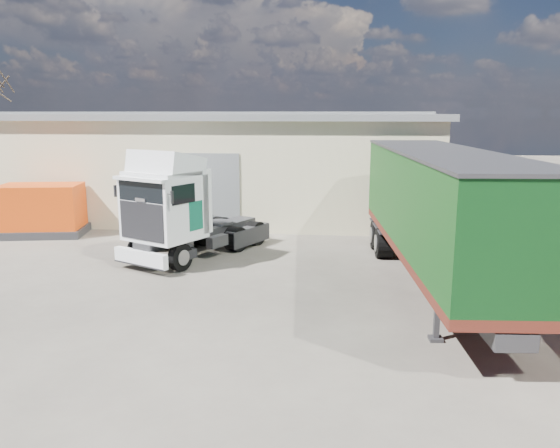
# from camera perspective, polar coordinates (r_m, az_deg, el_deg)

# --- Properties ---
(ground) EXTENTS (120.00, 120.00, 0.00)m
(ground) POSITION_cam_1_polar(r_m,az_deg,el_deg) (15.50, -11.11, -8.86)
(ground) COLOR #2A2822
(ground) RESTS_ON ground
(warehouse) EXTENTS (30.60, 12.60, 5.42)m
(warehouse) POSITION_cam_1_polar(r_m,az_deg,el_deg) (31.75, -12.96, 6.37)
(warehouse) COLOR beige
(warehouse) RESTS_ON ground
(brick_boundary_wall) EXTENTS (0.35, 26.00, 2.50)m
(brick_boundary_wall) POSITION_cam_1_polar(r_m,az_deg,el_deg) (21.40, 25.35, -0.64)
(brick_boundary_wall) COLOR maroon
(brick_boundary_wall) RESTS_ON ground
(tractor_unit) EXTENTS (4.76, 6.41, 4.12)m
(tractor_unit) POSITION_cam_1_polar(r_m,az_deg,el_deg) (20.27, -10.40, 1.06)
(tractor_unit) COLOR black
(tractor_unit) RESTS_ON ground
(box_trailer) EXTENTS (3.70, 12.97, 4.26)m
(box_trailer) POSITION_cam_1_polar(r_m,az_deg,el_deg) (17.27, 16.27, 1.90)
(box_trailer) COLOR #2D2D30
(box_trailer) RESTS_ON ground
(panel_van) EXTENTS (2.84, 4.77, 1.82)m
(panel_van) POSITION_cam_1_polar(r_m,az_deg,el_deg) (23.53, -11.17, 0.52)
(panel_van) COLOR black
(panel_van) RESTS_ON ground
(orange_skip) EXTENTS (3.98, 2.91, 2.26)m
(orange_skip) POSITION_cam_1_polar(r_m,az_deg,el_deg) (26.39, -23.62, 1.03)
(orange_skip) COLOR #2D2D30
(orange_skip) RESTS_ON ground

